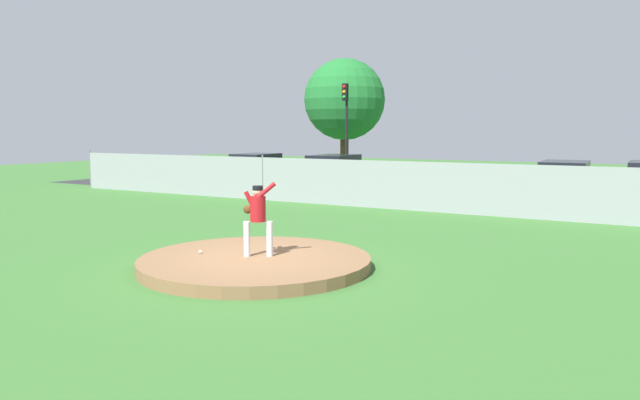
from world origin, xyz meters
TOP-DOWN VIEW (x-y plane):
  - ground_plane at (0.00, 6.00)m, footprint 80.00×80.00m
  - asphalt_strip at (0.00, 14.50)m, footprint 44.00×7.00m
  - pitchers_mound at (0.00, 0.00)m, footprint 4.77×4.77m
  - pitcher_youth at (0.02, 0.06)m, footprint 0.80×0.38m
  - baseball at (-1.20, -0.31)m, footprint 0.07×0.07m
  - chainlink_fence at (0.00, 10.00)m, footprint 34.67×0.07m
  - parked_car_teal at (3.88, 14.69)m, footprint 1.97×4.67m
  - parked_car_silver at (-10.57, 14.55)m, footprint 2.01×4.24m
  - parked_car_navy at (-6.22, 14.73)m, footprint 2.12×4.75m
  - traffic_cone_orange at (0.09, 13.91)m, footprint 0.40×0.40m
  - traffic_light_near at (-7.86, 19.07)m, footprint 0.28×0.46m
  - tree_tall_centre at (-9.60, 22.23)m, footprint 4.84×4.84m

SIDE VIEW (x-z plane):
  - ground_plane at x=0.00m, z-range 0.00..0.00m
  - asphalt_strip at x=0.00m, z-range 0.00..0.01m
  - pitchers_mound at x=0.00m, z-range 0.00..0.24m
  - traffic_cone_orange at x=0.09m, z-range -0.01..0.54m
  - baseball at x=-1.20m, z-range 0.24..0.31m
  - parked_car_teal at x=3.88m, z-range -0.03..1.62m
  - parked_car_silver at x=-10.57m, z-range -0.04..1.64m
  - parked_car_navy at x=-6.22m, z-range -0.03..1.66m
  - chainlink_fence at x=0.00m, z-range -0.05..1.79m
  - pitcher_youth at x=0.02m, z-range 0.36..1.91m
  - traffic_light_near at x=-7.86m, z-range 0.95..6.26m
  - tree_tall_centre at x=-9.60m, z-range 1.10..8.18m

